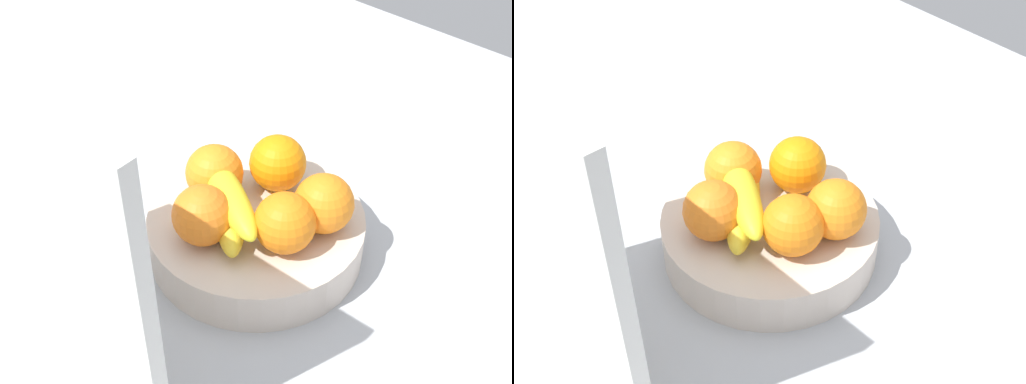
% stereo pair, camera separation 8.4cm
% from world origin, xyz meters
% --- Properties ---
extents(ground_plane, '(1.80, 1.40, 0.03)m').
position_xyz_m(ground_plane, '(0.00, 0.00, -0.01)').
color(ground_plane, '#B1B4B9').
extents(fruit_bowl, '(0.28, 0.28, 0.06)m').
position_xyz_m(fruit_bowl, '(-0.02, -0.02, 0.03)').
color(fruit_bowl, beige).
rests_on(fruit_bowl, ground_plane).
extents(orange_front_left, '(0.07, 0.07, 0.07)m').
position_xyz_m(orange_front_left, '(-0.09, -0.06, 0.10)').
color(orange_front_left, orange).
rests_on(orange_front_left, fruit_bowl).
extents(orange_front_right, '(0.07, 0.07, 0.07)m').
position_xyz_m(orange_front_right, '(-0.00, -0.08, 0.10)').
color(orange_front_right, orange).
rests_on(orange_front_right, fruit_bowl).
extents(orange_center, '(0.07, 0.07, 0.07)m').
position_xyz_m(orange_center, '(0.05, -0.01, 0.10)').
color(orange_center, orange).
rests_on(orange_center, fruit_bowl).
extents(orange_back_left, '(0.07, 0.07, 0.07)m').
position_xyz_m(orange_back_left, '(-0.00, 0.06, 0.10)').
color(orange_back_left, orange).
rests_on(orange_back_left, fruit_bowl).
extents(orange_back_right, '(0.07, 0.07, 0.07)m').
position_xyz_m(orange_back_right, '(-0.08, 0.00, 0.10)').
color(orange_back_right, orange).
rests_on(orange_back_right, fruit_bowl).
extents(banana_bunch, '(0.17, 0.15, 0.06)m').
position_xyz_m(banana_bunch, '(-0.00, 0.01, 0.09)').
color(banana_bunch, yellow).
rests_on(banana_bunch, fruit_bowl).
extents(cutting_board, '(0.28, 0.03, 0.36)m').
position_xyz_m(cutting_board, '(0.00, 0.25, 0.18)').
color(cutting_board, silver).
rests_on(cutting_board, ground_plane).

